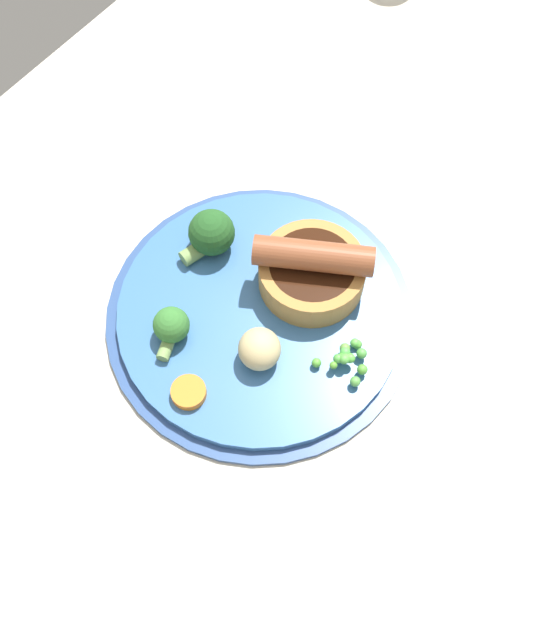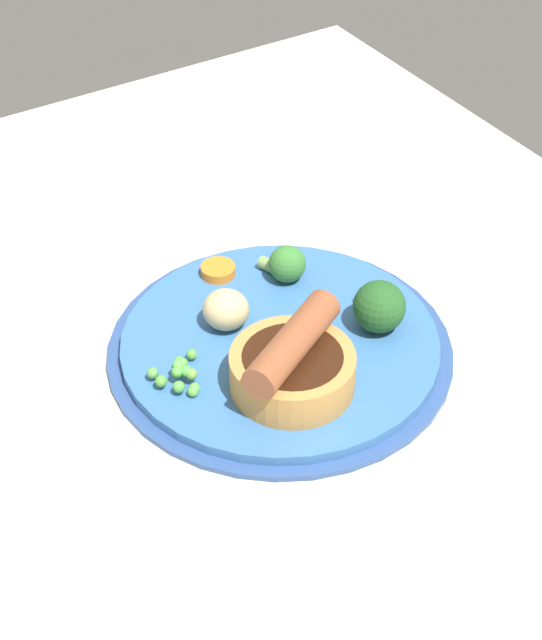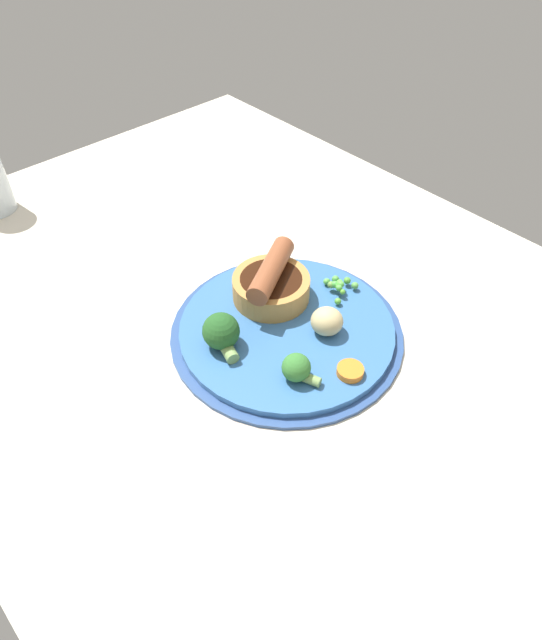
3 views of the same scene
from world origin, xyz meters
The scene contains 8 objects.
dining_table centered at (0.00, 0.00, 1.50)cm, with size 110.00×80.00×3.00cm, color beige.
dinner_plate centered at (-5.21, -0.45, 3.57)cm, with size 28.84×28.84×1.40cm.
sausage_pudding centered at (0.04, -2.15, 6.63)cm, with size 9.91×10.75×5.91cm.
pea_pile centered at (-5.00, -9.44, 5.39)cm, with size 4.58×4.65×1.87cm.
broccoli_floret_near centered at (-11.93, 4.84, 5.98)cm, with size 4.61×3.31×3.31cm.
broccoli_floret_far centered at (-2.35, 7.85, 6.54)cm, with size 5.77×4.44×4.44cm.
potato_chunk_0 centered at (-9.12, -2.88, 6.12)cm, with size 3.77×3.94×3.44cm, color #CCB77F.
carrot_slice_1 centered at (-15.59, -0.42, 4.85)cm, with size 3.08×3.08×0.90cm, color orange.
Camera 2 is at (51.11, -35.79, 62.63)cm, focal length 60.00 mm.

